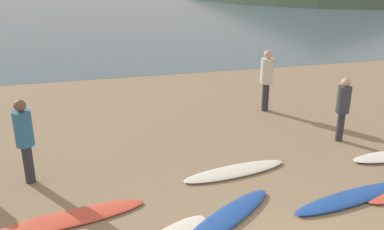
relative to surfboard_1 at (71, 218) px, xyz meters
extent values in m
cube|color=#8C7559|center=(3.09, 7.34, -0.13)|extent=(120.00, 120.00, 0.20)
ellipsoid|color=#D84C38|center=(0.00, 0.00, 0.00)|extent=(2.69, 1.00, 0.07)
ellipsoid|color=#1E479E|center=(2.62, -0.70, 0.01)|extent=(2.30, 1.78, 0.09)
ellipsoid|color=silver|center=(3.36, 0.90, 0.00)|extent=(2.41, 0.88, 0.08)
ellipsoid|color=#1E479E|center=(5.08, -0.68, 0.01)|extent=(2.61, 0.95, 0.09)
cylinder|color=#2D2D38|center=(5.59, 4.38, 0.39)|extent=(0.20, 0.20, 0.85)
cylinder|color=beige|center=(5.59, 4.38, 1.18)|extent=(0.37, 0.37, 0.73)
sphere|color=tan|center=(5.59, 4.38, 1.66)|extent=(0.24, 0.24, 0.24)
cylinder|color=#2D2D38|center=(-0.79, 1.59, 0.37)|extent=(0.20, 0.20, 0.82)
cylinder|color=teal|center=(-0.79, 1.59, 1.14)|extent=(0.36, 0.36, 0.71)
sphere|color=brown|center=(-0.79, 1.59, 1.61)|extent=(0.23, 0.23, 0.23)
cylinder|color=#2D2D38|center=(6.47, 1.84, 0.34)|extent=(0.18, 0.18, 0.75)
cylinder|color=#333842|center=(6.47, 1.84, 1.04)|extent=(0.33, 0.33, 0.65)
sphere|color=tan|center=(6.47, 1.84, 1.47)|extent=(0.21, 0.21, 0.21)
camera|label=1|loc=(0.44, -6.60, 4.23)|focal=39.53mm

